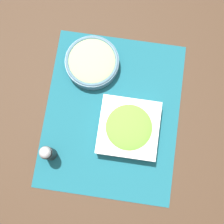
# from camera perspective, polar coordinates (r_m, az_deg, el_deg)

# --- Properties ---
(ground_plane) EXTENTS (3.00, 3.00, 0.00)m
(ground_plane) POSITION_cam_1_polar(r_m,az_deg,el_deg) (0.94, 0.00, -0.40)
(ground_plane) COLOR #422D1E
(placemat) EXTENTS (0.49, 0.40, 0.00)m
(placemat) POSITION_cam_1_polar(r_m,az_deg,el_deg) (0.94, 0.00, -0.38)
(placemat) COLOR #195B6B
(placemat) RESTS_ON ground_plane
(lettuce_bowl) EXTENTS (0.17, 0.17, 0.05)m
(lettuce_bowl) POSITION_cam_1_polar(r_m,az_deg,el_deg) (0.90, 3.07, -2.96)
(lettuce_bowl) COLOR white
(lettuce_bowl) RESTS_ON placemat
(cucumber_bowl) EXTENTS (0.16, 0.16, 0.05)m
(cucumber_bowl) POSITION_cam_1_polar(r_m,az_deg,el_deg) (0.95, -3.65, 9.09)
(cucumber_bowl) COLOR slate
(cucumber_bowl) RESTS_ON placemat
(pepper_shaker) EXTENTS (0.04, 0.04, 0.10)m
(pepper_shaker) POSITION_cam_1_polar(r_m,az_deg,el_deg) (0.89, -11.69, -7.40)
(pepper_shaker) COLOR black
(pepper_shaker) RESTS_ON placemat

